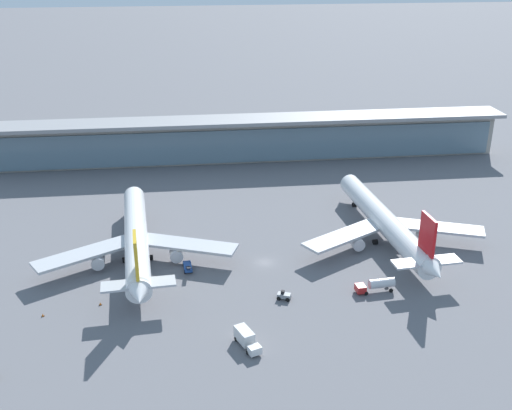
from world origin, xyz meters
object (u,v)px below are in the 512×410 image
object	(u,v)px
safety_cone_bravo	(141,300)
service_truck_mid_apron_white	(246,338)
service_truck_at_far_stand_grey	(284,296)
service_truck_by_tail_blue	(188,267)
service_truck_near_nose_red	(377,284)
airliner_left_stand	(136,239)
safety_cone_charlie	(43,315)
airliner_centre_stand	(386,222)
safety_cone_alpha	(100,304)

from	to	relation	value
safety_cone_bravo	service_truck_mid_apron_white	bearing A→B (deg)	-41.75
service_truck_at_far_stand_grey	service_truck_by_tail_blue	bearing A→B (deg)	142.97
service_truck_near_nose_red	safety_cone_bravo	xyz separation A→B (m)	(-50.58, 1.97, -1.39)
service_truck_mid_apron_white	service_truck_at_far_stand_grey	world-z (taller)	service_truck_mid_apron_white
safety_cone_bravo	service_truck_at_far_stand_grey	bearing A→B (deg)	-5.30
service_truck_mid_apron_white	safety_cone_bravo	world-z (taller)	service_truck_mid_apron_white
airliner_left_stand	service_truck_near_nose_red	size ratio (longest dim) A/B	7.02
service_truck_by_tail_blue	safety_cone_charlie	bearing A→B (deg)	-151.97
airliner_left_stand	airliner_centre_stand	distance (m)	61.65
airliner_left_stand	service_truck_mid_apron_white	xyz separation A→B (m)	(22.25, -37.82, -3.47)
airliner_centre_stand	service_truck_at_far_stand_grey	world-z (taller)	airliner_centre_stand
service_truck_by_tail_blue	safety_cone_charlie	size ratio (longest dim) A/B	9.84
airliner_left_stand	safety_cone_alpha	size ratio (longest dim) A/B	88.00
safety_cone_bravo	safety_cone_charlie	xyz separation A→B (m)	(-19.65, -3.43, 0.00)
service_truck_by_tail_blue	service_truck_at_far_stand_grey	distance (m)	25.15
service_truck_mid_apron_white	safety_cone_alpha	xyz separation A→B (m)	(-28.92, 17.73, -1.37)
service_truck_mid_apron_white	service_truck_at_far_stand_grey	bearing A→B (deg)	58.01
airliner_centre_stand	safety_cone_charlie	xyz separation A→B (m)	(-79.44, -25.24, -4.85)
airliner_centre_stand	service_truck_mid_apron_white	size ratio (longest dim) A/B	8.07
airliner_left_stand	service_truck_by_tail_blue	xyz separation A→B (m)	(11.82, -7.24, -4.35)
airliner_centre_stand	service_truck_near_nose_red	xyz separation A→B (m)	(-9.21, -23.78, -3.46)
service_truck_mid_apron_white	safety_cone_charlie	size ratio (longest dim) A/B	10.91
airliner_left_stand	service_truck_mid_apron_white	distance (m)	44.02
service_truck_by_tail_blue	safety_cone_bravo	bearing A→B (deg)	-128.99
airliner_centre_stand	service_truck_mid_apron_white	world-z (taller)	airliner_centre_stand
service_truck_near_nose_red	safety_cone_alpha	xyz separation A→B (m)	(-59.07, 1.47, -1.39)
service_truck_by_tail_blue	service_truck_at_far_stand_grey	size ratio (longest dim) A/B	2.09
service_truck_at_far_stand_grey	safety_cone_bravo	distance (m)	30.21
airliner_left_stand	safety_cone_charlie	xyz separation A→B (m)	(-17.83, -23.02, -4.85)
safety_cone_charlie	service_truck_near_nose_red	bearing A→B (deg)	1.19
service_truck_mid_apron_white	service_truck_by_tail_blue	distance (m)	32.33
service_truck_at_far_stand_grey	safety_cone_alpha	world-z (taller)	service_truck_at_far_stand_grey
airliner_left_stand	safety_cone_alpha	world-z (taller)	airliner_left_stand
service_truck_at_far_stand_grey	safety_cone_alpha	bearing A→B (deg)	176.60
service_truck_near_nose_red	safety_cone_charlie	distance (m)	70.25
service_truck_near_nose_red	service_truck_mid_apron_white	bearing A→B (deg)	-151.66
airliner_centre_stand	safety_cone_charlie	distance (m)	83.49
airliner_centre_stand	safety_cone_alpha	bearing A→B (deg)	-161.91
service_truck_near_nose_red	safety_cone_alpha	distance (m)	59.11
airliner_centre_stand	service_truck_mid_apron_white	distance (m)	56.26
airliner_left_stand	service_truck_mid_apron_white	world-z (taller)	airliner_left_stand
service_truck_near_nose_red	service_truck_by_tail_blue	world-z (taller)	service_truck_near_nose_red
service_truck_at_far_stand_grey	safety_cone_bravo	xyz separation A→B (m)	(-30.07, 2.79, -0.56)
safety_cone_alpha	safety_cone_bravo	xyz separation A→B (m)	(8.49, 0.50, 0.00)
service_truck_by_tail_blue	safety_cone_alpha	world-z (taller)	service_truck_by_tail_blue
service_truck_by_tail_blue	airliner_left_stand	bearing A→B (deg)	148.52
airliner_centre_stand	safety_cone_bravo	bearing A→B (deg)	-159.96
airliner_left_stand	safety_cone_alpha	bearing A→B (deg)	-108.37
service_truck_by_tail_blue	safety_cone_bravo	size ratio (longest dim) A/B	9.84
service_truck_at_far_stand_grey	safety_cone_charlie	world-z (taller)	service_truck_at_far_stand_grey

